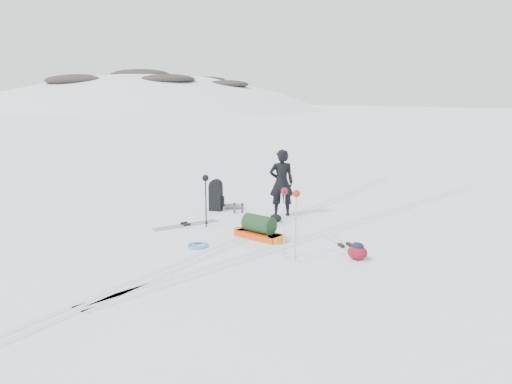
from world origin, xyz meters
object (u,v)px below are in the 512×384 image
Objects in this scene: skier at (281,183)px; ski_poles_black at (206,184)px; pulk_sled at (259,229)px; expedition_rucksack at (218,196)px.

ski_poles_black is (-0.82, -2.05, 0.17)m from skier.
expedition_rucksack is (-2.54, 1.47, 0.20)m from pulk_sled.
skier is at bearing 67.77° from ski_poles_black.
skier is 1.89m from expedition_rucksack.
expedition_rucksack is at bearing 151.73° from pulk_sled.
skier is 1.38× the size of ski_poles_black.
pulk_sled is 2.94m from expedition_rucksack.
expedition_rucksack is at bearing 121.42° from ski_poles_black.
pulk_sled is at bearing 69.68° from skier.
expedition_rucksack is 1.87m from ski_poles_black.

